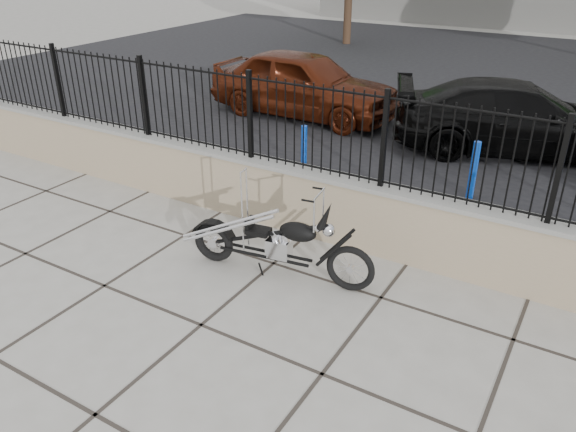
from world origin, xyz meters
The scene contains 9 objects.
ground_plane centered at (0.00, 0.00, 0.00)m, with size 90.00×90.00×0.00m, color #99968E.
parking_lot centered at (0.00, 12.50, 0.00)m, with size 30.00×30.00×0.00m, color black.
retaining_wall centered at (0.00, 2.50, 0.48)m, with size 14.00×0.36×0.96m, color gray.
iron_fence centered at (0.00, 2.50, 1.56)m, with size 14.00×0.08×1.20m, color black.
chopper_motorcycle centered at (0.15, 1.31, 0.69)m, with size 2.29×0.40×1.38m, color black, non-canonical shape.
car_red centered at (-2.95, 7.51, 0.76)m, with size 1.79×4.45×1.52m, color #48180A.
car_black centered at (1.77, 7.51, 0.68)m, with size 1.89×4.65×1.35m, color black.
bollard_a centered at (-1.20, 4.43, 0.44)m, with size 0.10×0.10×0.87m, color #0C2BB6.
bollard_b centered at (1.65, 4.84, 0.48)m, with size 0.12×0.12×0.97m, color #0A24A4.
Camera 1 is at (3.37, -3.77, 3.85)m, focal length 35.00 mm.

